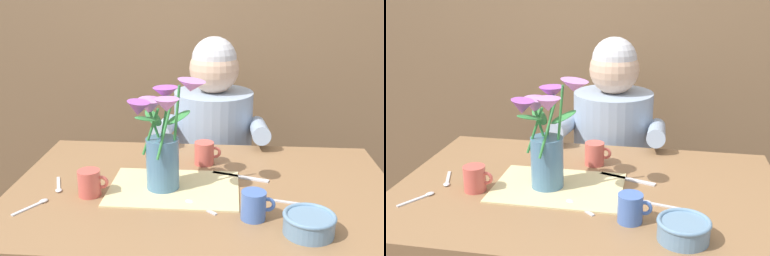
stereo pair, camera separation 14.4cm
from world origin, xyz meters
The scene contains 14 objects.
wood_panel_backdrop centered at (0.00, 1.05, 1.25)m, with size 4.00×0.10×2.50m, color brown.
dining_table centered at (0.00, 0.00, 0.64)m, with size 1.20×0.80×0.74m.
seated_person centered at (0.01, 0.62, 0.56)m, with size 0.45×0.47×1.14m.
striped_placemat centered at (-0.09, -0.01, 0.74)m, with size 0.40×0.28×0.01m, color beige.
flower_vase centered at (-0.12, -0.02, 0.91)m, with size 0.24×0.22×0.35m.
ceramic_bowl centered at (0.29, -0.25, 0.77)m, with size 0.14×0.14×0.06m.
dinner_knife centered at (0.12, 0.09, 0.74)m, with size 0.19×0.02×0.01m, color silver.
tea_cup centered at (-0.33, -0.08, 0.78)m, with size 0.09×0.07×0.08m.
coffee_cup centered at (0.00, 0.20, 0.78)m, with size 0.09×0.07×0.08m.
ceramic_mug centered at (0.15, -0.18, 0.78)m, with size 0.09×0.07×0.08m.
spoon_0 centered at (-0.01, -0.12, 0.74)m, with size 0.10×0.09×0.01m.
spoon_1 centered at (-0.45, -0.03, 0.74)m, with size 0.06×0.12×0.01m.
spoon_2 centered at (-0.47, -0.15, 0.74)m, with size 0.08×0.11×0.01m.
spoon_3 centered at (0.21, -0.07, 0.74)m, with size 0.12×0.04×0.01m.
Camera 1 is at (0.07, -1.32, 1.36)m, focal length 43.42 mm.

